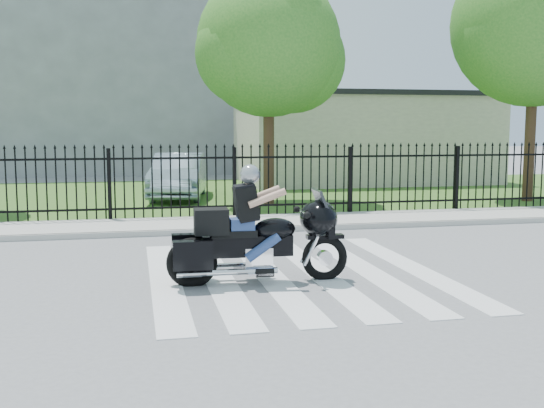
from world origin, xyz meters
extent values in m
plane|color=slate|center=(0.00, 0.00, 0.00)|extent=(120.00, 120.00, 0.00)
cube|color=#ADAAA3|center=(0.00, 5.00, 0.06)|extent=(40.00, 2.00, 0.12)
cube|color=#ADAAA3|center=(0.00, 4.00, 0.06)|extent=(40.00, 0.12, 0.12)
cube|color=#355E20|center=(0.00, 12.00, 0.01)|extent=(40.00, 12.00, 0.02)
cube|color=black|center=(0.00, 6.00, 0.35)|extent=(26.00, 0.04, 0.05)
cube|color=black|center=(0.00, 6.00, 1.55)|extent=(26.00, 0.04, 0.05)
cylinder|color=#382316|center=(1.50, 9.00, 2.08)|extent=(0.32, 0.32, 4.16)
sphere|color=#286E1F|center=(1.50, 9.00, 4.68)|extent=(4.20, 4.20, 4.20)
cylinder|color=#382316|center=(9.50, 8.00, 2.40)|extent=(0.32, 0.32, 4.80)
sphere|color=#286E1F|center=(9.50, 8.00, 5.40)|extent=(5.00, 5.00, 5.00)
cube|color=beige|center=(7.00, 16.00, 1.75)|extent=(10.00, 6.00, 3.50)
cube|color=black|center=(7.00, 16.00, 3.60)|extent=(10.20, 6.20, 0.20)
cube|color=#96999E|center=(-3.00, 26.00, 6.00)|extent=(15.00, 10.00, 12.00)
torus|color=black|center=(0.36, -0.48, 0.34)|extent=(0.71, 0.16, 0.70)
torus|color=black|center=(-1.63, -0.41, 0.34)|extent=(0.75, 0.18, 0.74)
cube|color=black|center=(-0.81, -0.44, 0.56)|extent=(1.33, 0.29, 0.31)
ellipsoid|color=black|center=(-0.41, -0.45, 0.79)|extent=(0.65, 0.43, 0.34)
cube|color=black|center=(-1.02, -0.43, 0.75)|extent=(0.67, 0.35, 0.10)
cube|color=silver|center=(-0.66, -0.44, 0.39)|extent=(0.42, 0.32, 0.31)
ellipsoid|color=black|center=(0.25, -0.47, 0.94)|extent=(0.57, 0.75, 0.55)
cube|color=black|center=(-1.34, -0.42, 0.94)|extent=(0.50, 0.40, 0.37)
cube|color=navy|center=(-0.90, -0.43, 0.88)|extent=(0.36, 0.32, 0.18)
sphere|color=#979B9E|center=(-0.77, -0.44, 1.61)|extent=(0.30, 0.30, 0.30)
imported|color=#90A7B6|center=(-1.03, 11.02, 0.74)|extent=(2.25, 4.59, 1.45)
camera|label=1|loc=(-2.41, -9.49, 2.29)|focal=42.00mm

